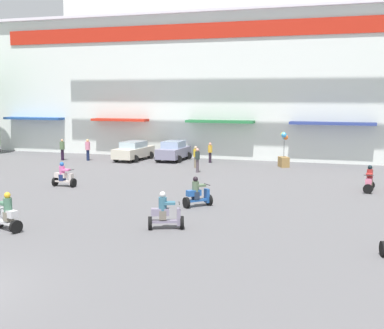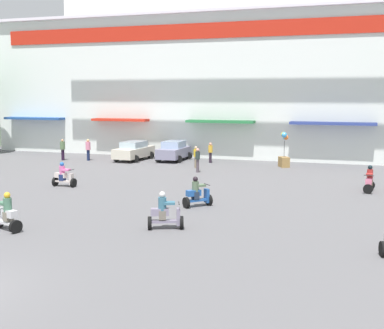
{
  "view_description": "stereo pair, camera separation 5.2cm",
  "coord_description": "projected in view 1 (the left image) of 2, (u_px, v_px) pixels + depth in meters",
  "views": [
    {
      "loc": [
        10.52,
        -10.21,
        5.32
      ],
      "look_at": [
        2.23,
        15.48,
        1.56
      ],
      "focal_mm": 47.37,
      "sensor_mm": 36.0,
      "label": 1
    },
    {
      "loc": [
        10.57,
        -10.19,
        5.32
      ],
      "look_at": [
        2.23,
        15.48,
        1.56
      ],
      "focal_mm": 47.37,
      "sensor_mm": 36.0,
      "label": 2
    }
  ],
  "objects": [
    {
      "name": "scooter_rider_7",
      "position": [
        369.0,
        181.0,
        27.74
      ],
      "size": [
        0.66,
        1.42,
        1.47
      ],
      "color": "black",
      "rests_on": "ground"
    },
    {
      "name": "scooter_rider_3",
      "position": [
        64.0,
        177.0,
        29.24
      ],
      "size": [
        1.36,
        0.53,
        1.44
      ],
      "color": "black",
      "rests_on": "ground"
    },
    {
      "name": "pedestrian_3",
      "position": [
        62.0,
        148.0,
        40.92
      ],
      "size": [
        0.43,
        0.43,
        1.71
      ],
      "color": "black",
      "rests_on": "ground"
    },
    {
      "name": "ground_plane",
      "position": [
        136.0,
        199.0,
        25.81
      ],
      "size": [
        128.0,
        128.0,
        0.0
      ],
      "primitive_type": "plane",
      "color": "#59585A"
    },
    {
      "name": "pedestrian_1",
      "position": [
        197.0,
        158.0,
        34.55
      ],
      "size": [
        0.35,
        0.35,
        1.66
      ],
      "color": "#4D434C",
      "rests_on": "ground"
    },
    {
      "name": "balloon_vendor_cart",
      "position": [
        284.0,
        154.0,
        37.1
      ],
      "size": [
        0.95,
        1.08,
        2.58
      ],
      "color": "olive",
      "rests_on": "ground"
    },
    {
      "name": "pedestrian_4",
      "position": [
        196.0,
        156.0,
        36.66
      ],
      "size": [
        0.46,
        0.46,
        1.58
      ],
      "color": "#7B6C54",
      "rests_on": "ground"
    },
    {
      "name": "scooter_rider_8",
      "position": [
        197.0,
        194.0,
        24.01
      ],
      "size": [
        1.32,
        1.37,
        1.47
      ],
      "color": "black",
      "rests_on": "ground"
    },
    {
      "name": "colonial_building",
      "position": [
        238.0,
        40.0,
        46.31
      ],
      "size": [
        43.37,
        17.12,
        22.94
      ],
      "color": "white",
      "rests_on": "ground"
    },
    {
      "name": "scooter_rider_4",
      "position": [
        7.0,
        215.0,
        19.77
      ],
      "size": [
        1.49,
        0.98,
        1.56
      ],
      "color": "black",
      "rests_on": "ground"
    },
    {
      "name": "pedestrian_2",
      "position": [
        210.0,
        151.0,
        39.42
      ],
      "size": [
        0.49,
        0.49,
        1.59
      ],
      "color": "#281E2B",
      "rests_on": "ground"
    },
    {
      "name": "scooter_rider_6",
      "position": [
        165.0,
        214.0,
        20.01
      ],
      "size": [
        1.5,
        1.0,
        1.53
      ],
      "color": "black",
      "rests_on": "ground"
    },
    {
      "name": "pedestrian_0",
      "position": [
        88.0,
        148.0,
        40.76
      ],
      "size": [
        0.44,
        0.44,
        1.74
      ],
      "color": "#172143",
      "rests_on": "ground"
    },
    {
      "name": "parked_car_1",
      "position": [
        173.0,
        151.0,
        40.68
      ],
      "size": [
        2.34,
        3.82,
        1.59
      ],
      "color": "gray",
      "rests_on": "ground"
    },
    {
      "name": "parked_car_0",
      "position": [
        133.0,
        151.0,
        40.98
      ],
      "size": [
        2.53,
        4.34,
        1.53
      ],
      "color": "beige",
      "rests_on": "ground"
    }
  ]
}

